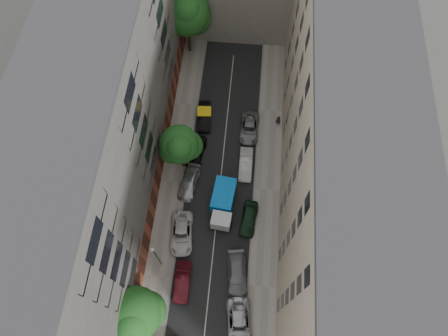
# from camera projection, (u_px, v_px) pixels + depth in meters

# --- Properties ---
(ground) EXTENTS (120.00, 120.00, 0.00)m
(ground) POSITION_uv_depth(u_px,v_px,m) (220.00, 186.00, 46.81)
(ground) COLOR #4C4C49
(ground) RESTS_ON ground
(road_surface) EXTENTS (8.00, 44.00, 0.02)m
(road_surface) POSITION_uv_depth(u_px,v_px,m) (220.00, 186.00, 46.80)
(road_surface) COLOR black
(road_surface) RESTS_ON ground
(sidewalk_left) EXTENTS (3.00, 44.00, 0.15)m
(sidewalk_left) POSITION_uv_depth(u_px,v_px,m) (174.00, 182.00, 46.96)
(sidewalk_left) COLOR gray
(sidewalk_left) RESTS_ON ground
(sidewalk_right) EXTENTS (3.00, 44.00, 0.15)m
(sidewalk_right) POSITION_uv_depth(u_px,v_px,m) (267.00, 190.00, 46.52)
(sidewalk_right) COLOR gray
(sidewalk_right) RESTS_ON ground
(building_left) EXTENTS (8.00, 44.00, 20.00)m
(building_left) POSITION_uv_depth(u_px,v_px,m) (105.00, 136.00, 38.23)
(building_left) COLOR #4B4846
(building_left) RESTS_ON ground
(building_right) EXTENTS (8.00, 44.00, 20.00)m
(building_right) POSITION_uv_depth(u_px,v_px,m) (336.00, 154.00, 37.36)
(building_right) COLOR #C4B199
(building_right) RESTS_ON ground
(tarp_truck) EXTENTS (2.78, 5.88, 2.62)m
(tarp_truck) POSITION_uv_depth(u_px,v_px,m) (223.00, 203.00, 44.35)
(tarp_truck) COLOR black
(tarp_truck) RESTS_ON ground
(car_left_1) EXTENTS (1.58, 4.33, 1.42)m
(car_left_1) POSITION_uv_depth(u_px,v_px,m) (183.00, 282.00, 41.37)
(car_left_1) COLOR #4D0F18
(car_left_1) RESTS_ON ground
(car_left_2) EXTENTS (2.81, 5.31, 1.42)m
(car_left_2) POSITION_uv_depth(u_px,v_px,m) (182.00, 234.00, 43.59)
(car_left_2) COLOR silver
(car_left_2) RESTS_ON ground
(car_left_3) EXTENTS (2.56, 4.84, 1.34)m
(car_left_3) POSITION_uv_depth(u_px,v_px,m) (189.00, 183.00, 46.27)
(car_left_3) COLOR #B3B3B8
(car_left_3) RESTS_ON ground
(car_left_4) EXTENTS (2.39, 4.58, 1.49)m
(car_left_4) POSITION_uv_depth(u_px,v_px,m) (196.00, 152.00, 47.95)
(car_left_4) COLOR black
(car_left_4) RESTS_ON ground
(car_left_5) EXTENTS (1.91, 4.51, 1.45)m
(car_left_5) POSITION_uv_depth(u_px,v_px,m) (205.00, 116.00, 50.15)
(car_left_5) COLOR black
(car_left_5) RESTS_ON ground
(car_right_0) EXTENTS (3.08, 5.52, 1.46)m
(car_right_0) POSITION_uv_depth(u_px,v_px,m) (239.00, 325.00, 39.56)
(car_right_0) COLOR silver
(car_right_0) RESTS_ON ground
(car_right_1) EXTENTS (2.68, 5.15, 1.43)m
(car_right_1) POSITION_uv_depth(u_px,v_px,m) (237.00, 274.00, 41.70)
(car_right_1) COLOR slate
(car_right_1) RESTS_ON ground
(car_right_2) EXTENTS (2.16, 4.43, 1.45)m
(car_right_2) POSITION_uv_depth(u_px,v_px,m) (249.00, 219.00, 44.31)
(car_right_2) COLOR black
(car_right_2) RESTS_ON ground
(car_right_3) EXTENTS (1.57, 4.38, 1.44)m
(car_right_3) POSITION_uv_depth(u_px,v_px,m) (246.00, 164.00, 47.26)
(car_right_3) COLOR silver
(car_right_3) RESTS_ON ground
(car_right_4) EXTENTS (2.28, 4.80, 1.32)m
(car_right_4) POSITION_uv_depth(u_px,v_px,m) (249.00, 128.00, 49.46)
(car_right_4) COLOR slate
(car_right_4) RESTS_ON ground
(tree_near) EXTENTS (5.27, 4.99, 7.34)m
(tree_near) POSITION_uv_depth(u_px,v_px,m) (135.00, 315.00, 36.04)
(tree_near) COLOR #382619
(tree_near) RESTS_ON sidewalk_left
(tree_mid) EXTENTS (4.75, 4.38, 7.51)m
(tree_mid) POSITION_uv_depth(u_px,v_px,m) (180.00, 146.00, 43.24)
(tree_mid) COLOR #382619
(tree_mid) RESTS_ON sidewalk_left
(tree_far) EXTENTS (6.09, 5.93, 9.91)m
(tree_far) POSITION_uv_depth(u_px,v_px,m) (187.00, 14.00, 49.56)
(tree_far) COLOR #382619
(tree_far) RESTS_ON sidewalk_left
(lamp_post) EXTENTS (0.36, 0.36, 6.38)m
(lamp_post) POSITION_uv_depth(u_px,v_px,m) (156.00, 255.00, 39.18)
(lamp_post) COLOR #185426
(lamp_post) RESTS_ON sidewalk_left
(pedestrian) EXTENTS (0.73, 0.59, 1.74)m
(pedestrian) POSITION_uv_depth(u_px,v_px,m) (278.00, 120.00, 49.55)
(pedestrian) COLOR black
(pedestrian) RESTS_ON sidewalk_right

